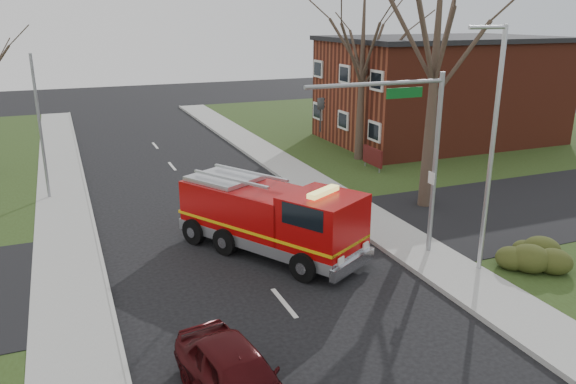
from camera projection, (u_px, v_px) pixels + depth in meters
name	position (u px, v px, depth m)	size (l,w,h in m)	color
ground	(284.00, 303.00, 17.65)	(120.00, 120.00, 0.00)	black
sidewalk_right	(446.00, 269.00, 19.87)	(2.40, 80.00, 0.15)	gray
sidewalk_left	(75.00, 343.00, 15.39)	(2.40, 80.00, 0.15)	gray
brick_building	(440.00, 90.00, 39.29)	(15.40, 10.40, 7.25)	maroon
health_center_sign	(373.00, 157.00, 32.21)	(0.12, 2.00, 1.40)	#4F1212
hedge_corner	(530.00, 254.00, 19.84)	(2.80, 2.00, 0.90)	#283413
bare_tree_near	(436.00, 45.00, 24.14)	(6.00, 6.00, 12.00)	#382C21
bare_tree_far	(363.00, 54.00, 32.90)	(5.25, 5.25, 10.50)	#382C21
traffic_signal_mast	(407.00, 134.00, 19.44)	(5.29, 0.18, 6.80)	gray
streetlight_pole	(491.00, 146.00, 18.41)	(1.48, 0.16, 8.40)	#B7BABF
utility_pole_far	(40.00, 129.00, 26.50)	(0.14, 0.14, 7.00)	gray
fire_engine	(272.00, 219.00, 21.04)	(5.81, 7.59, 2.95)	#A50707
parked_car_maroon	(236.00, 377.00, 12.88)	(1.72, 4.28, 1.46)	#3A090B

